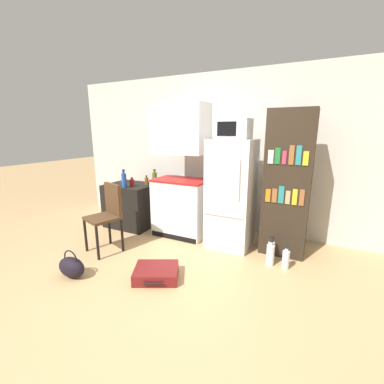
{
  "coord_description": "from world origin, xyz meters",
  "views": [
    {
      "loc": [
        1.52,
        -2.16,
        1.67
      ],
      "look_at": [
        -0.0,
        0.85,
        0.86
      ],
      "focal_mm": 24.0,
      "sensor_mm": 36.0,
      "label": 1
    }
  ],
  "objects": [
    {
      "name": "ground_plane",
      "position": [
        0.0,
        0.0,
        0.0
      ],
      "size": [
        24.0,
        24.0,
        0.0
      ],
      "primitive_type": "plane",
      "color": "tan"
    },
    {
      "name": "wall_back",
      "position": [
        0.2,
        2.0,
        1.3
      ],
      "size": [
        6.4,
        0.1,
        2.6
      ],
      "color": "beige",
      "rests_on": "ground_plane"
    },
    {
      "name": "side_table",
      "position": [
        -1.43,
        1.27,
        0.38
      ],
      "size": [
        0.81,
        0.65,
        0.75
      ],
      "color": "black",
      "rests_on": "ground_plane"
    },
    {
      "name": "kitchen_hutch",
      "position": [
        -0.44,
        1.33,
        0.96
      ],
      "size": [
        0.85,
        0.56,
        2.07
      ],
      "color": "white",
      "rests_on": "ground_plane"
    },
    {
      "name": "refrigerator",
      "position": [
        0.41,
        1.3,
        0.78
      ],
      "size": [
        0.61,
        0.62,
        1.56
      ],
      "color": "white",
      "rests_on": "ground_plane"
    },
    {
      "name": "microwave",
      "position": [
        0.41,
        1.3,
        1.69
      ],
      "size": [
        0.45,
        0.36,
        0.27
      ],
      "color": "silver",
      "rests_on": "refrigerator"
    },
    {
      "name": "bookshelf",
      "position": [
        1.15,
        1.4,
        0.97
      ],
      "size": [
        0.58,
        0.41,
        1.94
      ],
      "color": "#2D2319",
      "rests_on": "ground_plane"
    },
    {
      "name": "bottle_milk_white",
      "position": [
        -1.66,
        1.36,
        0.83
      ],
      "size": [
        0.07,
        0.07,
        0.18
      ],
      "color": "white",
      "rests_on": "side_table"
    },
    {
      "name": "bottle_olive_oil",
      "position": [
        -1.08,
        1.52,
        0.86
      ],
      "size": [
        0.08,
        0.08,
        0.25
      ],
      "color": "#566619",
      "rests_on": "side_table"
    },
    {
      "name": "bottle_blue_soda",
      "position": [
        -1.34,
        1.02,
        0.88
      ],
      "size": [
        0.08,
        0.08,
        0.3
      ],
      "color": "#1E47A3",
      "rests_on": "side_table"
    },
    {
      "name": "bottle_amber_beer",
      "position": [
        -1.16,
        1.38,
        0.82
      ],
      "size": [
        0.06,
        0.06,
        0.16
      ],
      "color": "brown",
      "rests_on": "side_table"
    },
    {
      "name": "bottle_ketchup_red",
      "position": [
        -1.31,
        1.18,
        0.82
      ],
      "size": [
        0.07,
        0.07,
        0.15
      ],
      "color": "#AD1914",
      "rests_on": "side_table"
    },
    {
      "name": "chair",
      "position": [
        -1.08,
        0.36,
        0.57
      ],
      "size": [
        0.5,
        0.5,
        0.95
      ],
      "rotation": [
        0.0,
        0.0,
        -0.31
      ],
      "color": "black",
      "rests_on": "ground_plane"
    },
    {
      "name": "suitcase_large_flat",
      "position": [
        -0.05,
        0.03,
        0.07
      ],
      "size": [
        0.62,
        0.58,
        0.13
      ],
      "rotation": [
        0.0,
        0.0,
        0.47
      ],
      "color": "maroon",
      "rests_on": "ground_plane"
    },
    {
      "name": "handbag",
      "position": [
        -0.95,
        -0.39,
        0.12
      ],
      "size": [
        0.36,
        0.2,
        0.33
      ],
      "color": "black",
      "rests_on": "ground_plane"
    },
    {
      "name": "water_bottle_front",
      "position": [
        1.05,
        1.07,
        0.14
      ],
      "size": [
        0.08,
        0.08,
        0.33
      ],
      "color": "silver",
      "rests_on": "ground_plane"
    },
    {
      "name": "water_bottle_middle",
      "position": [
        1.07,
        0.94,
        0.15
      ],
      "size": [
        0.1,
        0.1,
        0.35
      ],
      "color": "silver",
      "rests_on": "ground_plane"
    },
    {
      "name": "water_bottle_back",
      "position": [
        1.25,
        0.93,
        0.13
      ],
      "size": [
        0.09,
        0.09,
        0.3
      ],
      "color": "silver",
      "rests_on": "ground_plane"
    }
  ]
}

